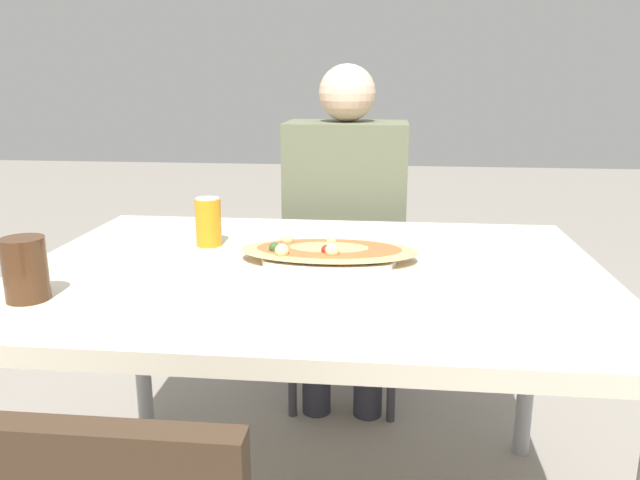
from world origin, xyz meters
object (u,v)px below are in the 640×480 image
(person_seated, at_px, (346,214))
(drink_glass, at_px, (25,269))
(soda_can, at_px, (208,222))
(dining_table, at_px, (312,292))
(pizza_main, at_px, (328,253))
(chair_far_seated, at_px, (347,263))

(person_seated, relative_size, drink_glass, 9.54)
(soda_can, xyz_separation_m, drink_glass, (-0.24, -0.44, 0.00))
(dining_table, height_order, soda_can, soda_can)
(pizza_main, height_order, soda_can, soda_can)
(dining_table, bearing_deg, chair_far_seated, 87.75)
(chair_far_seated, distance_m, pizza_main, 0.80)
(person_seated, xyz_separation_m, pizza_main, (0.00, -0.65, 0.05))
(dining_table, relative_size, chair_far_seated, 1.53)
(drink_glass, bearing_deg, dining_table, 27.47)
(person_seated, bearing_deg, pizza_main, 90.01)
(drink_glass, bearing_deg, soda_can, 61.17)
(chair_far_seated, bearing_deg, soda_can, 63.97)
(soda_can, height_order, drink_glass, same)
(pizza_main, relative_size, drink_glass, 3.42)
(dining_table, bearing_deg, pizza_main, 59.65)
(dining_table, bearing_deg, person_seated, 87.39)
(pizza_main, distance_m, soda_can, 0.34)
(chair_far_seated, distance_m, drink_glass, 1.26)
(dining_table, relative_size, pizza_main, 3.12)
(chair_far_seated, height_order, drink_glass, chair_far_seated)
(chair_far_seated, bearing_deg, drink_glass, 62.83)
(drink_glass, bearing_deg, person_seated, 60.20)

